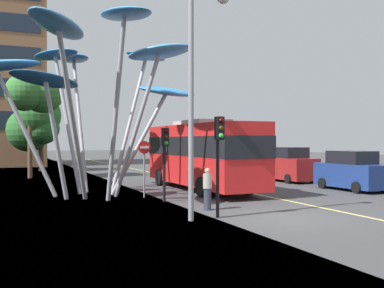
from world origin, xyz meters
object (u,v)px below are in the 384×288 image
at_px(car_parked_mid, 352,172).
at_px(car_side_street, 238,162).
at_px(traffic_light_kerb_near, 219,144).
at_px(red_bus, 201,152).
at_px(car_parked_far, 287,165).
at_px(pedestrian, 207,189).
at_px(no_entry_sign, 144,160).
at_px(traffic_light_kerb_far, 165,148).
at_px(leaf_sculpture, 90,65).
at_px(street_lamp, 200,73).

distance_m(car_parked_mid, car_side_street, 13.19).
bearing_deg(traffic_light_kerb_near, red_bus, 69.91).
xyz_separation_m(car_parked_far, pedestrian, (-10.10, -9.43, -0.25)).
relative_size(traffic_light_kerb_near, car_side_street, 0.77).
relative_size(red_bus, no_entry_sign, 3.98).
xyz_separation_m(car_parked_mid, pedestrian, (-10.13, -3.49, -0.19)).
xyz_separation_m(red_bus, traffic_light_kerb_near, (-3.11, -8.49, 0.48)).
height_order(traffic_light_kerb_far, pedestrian, traffic_light_kerb_far).
height_order(leaf_sculpture, car_parked_mid, leaf_sculpture).
bearing_deg(car_parked_mid, pedestrian, -161.00).
bearing_deg(no_entry_sign, car_parked_far, 23.09).
bearing_deg(car_parked_mid, street_lamp, -154.44).
relative_size(car_parked_far, pedestrian, 2.84).
height_order(pedestrian, no_entry_sign, no_entry_sign).
bearing_deg(traffic_light_kerb_near, no_entry_sign, 96.61).
bearing_deg(car_parked_far, no_entry_sign, -156.91).
bearing_deg(traffic_light_kerb_far, car_parked_mid, 3.37).
xyz_separation_m(leaf_sculpture, car_parked_mid, (13.46, -2.62, -5.29)).
distance_m(car_parked_mid, street_lamp, 13.11).
relative_size(car_side_street, no_entry_sign, 1.71).
distance_m(car_side_street, street_lamp, 22.21).
bearing_deg(leaf_sculpture, street_lamp, -74.85).
height_order(leaf_sculpture, traffic_light_kerb_near, leaf_sculpture).
distance_m(car_side_street, no_entry_sign, 16.61).
height_order(car_parked_mid, car_side_street, car_parked_mid).
height_order(traffic_light_kerb_far, car_side_street, traffic_light_kerb_far).
height_order(car_parked_mid, pedestrian, car_parked_mid).
bearing_deg(traffic_light_kerb_near, car_parked_far, 46.88).
height_order(traffic_light_kerb_far, street_lamp, street_lamp).
distance_m(traffic_light_kerb_near, street_lamp, 2.53).
relative_size(traffic_light_kerb_near, car_parked_far, 0.76).
bearing_deg(car_side_street, pedestrian, -121.78).
xyz_separation_m(car_parked_mid, car_side_street, (0.20, 13.18, -0.05)).
bearing_deg(pedestrian, car_parked_far, 43.05).
relative_size(red_bus, car_parked_far, 2.30).
relative_size(traffic_light_kerb_far, car_parked_mid, 0.75).
xyz_separation_m(car_side_street, street_lamp, (-11.49, -18.58, 3.97)).
distance_m(leaf_sculpture, pedestrian, 8.85).
bearing_deg(red_bus, car_parked_far, 20.04).
distance_m(car_side_street, pedestrian, 19.61).
xyz_separation_m(traffic_light_kerb_near, car_side_street, (10.69, 18.41, -1.58)).
bearing_deg(car_side_street, no_entry_sign, -133.59).
bearing_deg(traffic_light_kerb_far, red_bus, 48.43).
distance_m(pedestrian, no_entry_sign, 4.88).
relative_size(car_parked_far, street_lamp, 0.59).
distance_m(traffic_light_kerb_far, pedestrian, 3.31).
relative_size(traffic_light_kerb_far, car_side_street, 0.71).
bearing_deg(street_lamp, red_bus, 65.76).
height_order(car_parked_far, street_lamp, street_lamp).
bearing_deg(car_parked_mid, leaf_sculpture, 168.97).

